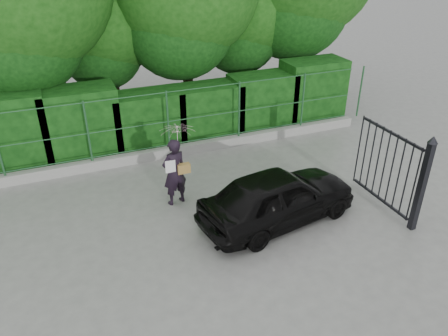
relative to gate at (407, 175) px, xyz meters
name	(u,v)px	position (x,y,z in m)	size (l,w,h in m)	color
ground	(209,245)	(-4.60, 0.72, -1.19)	(80.00, 80.00, 0.00)	gray
kerb	(157,154)	(-4.60, 5.22, -1.04)	(14.00, 0.25, 0.30)	#9E9E99
fence	(162,121)	(-4.38, 5.22, 0.01)	(14.13, 0.06, 1.80)	#22522C
hedge	(144,117)	(-4.70, 6.22, -0.17)	(14.20, 1.20, 2.23)	black
gate	(407,175)	(0.00, 0.00, 0.00)	(0.22, 2.33, 2.36)	black
woman	(176,155)	(-4.69, 2.68, 0.14)	(0.94, 0.87, 2.09)	black
car	(278,196)	(-2.75, 1.01, -0.53)	(1.56, 3.88, 1.32)	black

